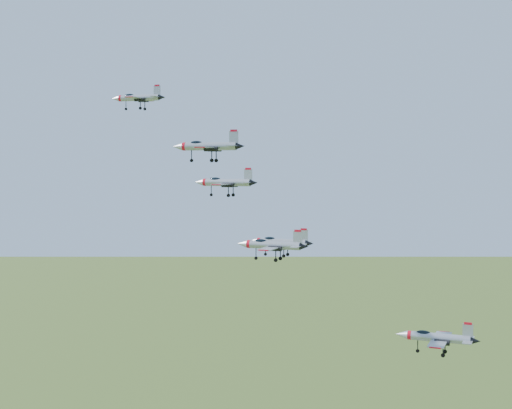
% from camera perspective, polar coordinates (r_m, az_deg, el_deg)
% --- Properties ---
extents(jet_lead, '(12.48, 10.38, 3.34)m').
position_cam_1_polar(jet_lead, '(155.17, -9.47, 8.42)').
color(jet_lead, '#9B9FA6').
extents(jet_left_high, '(12.71, 10.46, 3.40)m').
position_cam_1_polar(jet_left_high, '(131.76, -2.51, 1.79)').
color(jet_left_high, '#9B9FA6').
extents(jet_right_high, '(11.84, 9.86, 3.16)m').
position_cam_1_polar(jet_right_high, '(110.26, -3.94, 4.68)').
color(jet_right_high, '#9B9FA6').
extents(jet_left_low, '(13.58, 11.16, 3.64)m').
position_cam_1_polar(jet_left_low, '(139.85, 1.89, -3.02)').
color(jet_left_low, '#9B9FA6').
extents(jet_right_low, '(12.47, 10.24, 3.34)m').
position_cam_1_polar(jet_right_low, '(116.73, 1.23, -3.24)').
color(jet_right_low, '#9B9FA6').
extents(jet_trail, '(13.58, 11.14, 3.65)m').
position_cam_1_polar(jet_trail, '(121.44, 14.21, -10.26)').
color(jet_trail, '#9B9FA6').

